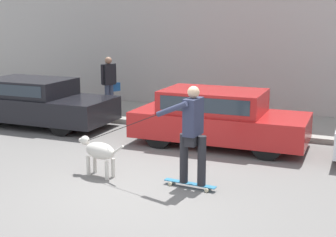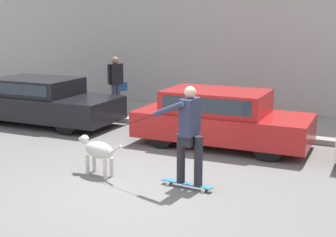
{
  "view_description": "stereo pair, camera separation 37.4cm",
  "coord_description": "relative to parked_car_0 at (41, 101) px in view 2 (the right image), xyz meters",
  "views": [
    {
      "loc": [
        3.34,
        -6.72,
        2.9
      ],
      "look_at": [
        -0.27,
        1.52,
        0.95
      ],
      "focal_mm": 50.0,
      "sensor_mm": 36.0,
      "label": 1
    },
    {
      "loc": [
        3.68,
        -6.56,
        2.9
      ],
      "look_at": [
        -0.27,
        1.52,
        0.95
      ],
      "focal_mm": 50.0,
      "sensor_mm": 36.0,
      "label": 2
    }
  ],
  "objects": [
    {
      "name": "skateboarder",
      "position": [
        5.69,
        -2.85,
        0.39
      ],
      "size": [
        2.61,
        0.6,
        1.79
      ],
      "rotation": [
        0.0,
        0.0,
        3.07
      ],
      "color": "beige",
      "rests_on": "ground_plane"
    },
    {
      "name": "back_wall",
      "position": [
        5.05,
        3.8,
        2.36
      ],
      "size": [
        32.0,
        0.3,
        5.98
      ],
      "color": "#B2ADA8",
      "rests_on": "ground_plane"
    },
    {
      "name": "fire_hydrant",
      "position": [
        -2.28,
        0.79,
        -0.27
      ],
      "size": [
        0.18,
        0.18,
        0.68
      ],
      "color": "red",
      "rests_on": "ground_plane"
    },
    {
      "name": "dog",
      "position": [
        3.89,
        -2.93,
        -0.15
      ],
      "size": [
        1.08,
        0.44,
        0.72
      ],
      "rotation": [
        0.0,
        0.0,
        2.94
      ],
      "color": "beige",
      "rests_on": "ground_plane"
    },
    {
      "name": "pedestrian_with_bag",
      "position": [
        1.35,
        1.76,
        0.42
      ],
      "size": [
        0.36,
        0.63,
        1.65
      ],
      "rotation": [
        0.0,
        0.0,
        -0.4
      ],
      "color": "#3D4760",
      "rests_on": "sidewalk_curb"
    },
    {
      "name": "ground_plane",
      "position": [
        5.05,
        -3.33,
        -0.63
      ],
      "size": [
        36.0,
        36.0,
        0.0
      ],
      "primitive_type": "plane",
      "color": "slate"
    },
    {
      "name": "parked_car_1",
      "position": [
        5.24,
        -0.0,
        0.01
      ],
      "size": [
        3.99,
        1.77,
        1.29
      ],
      "rotation": [
        0.0,
        0.0,
        0.03
      ],
      "color": "black",
      "rests_on": "ground_plane"
    },
    {
      "name": "sidewalk_curb",
      "position": [
        5.05,
        2.34,
        -0.56
      ],
      "size": [
        30.0,
        2.58,
        0.13
      ],
      "color": "gray",
      "rests_on": "ground_plane"
    },
    {
      "name": "parked_car_0",
      "position": [
        0.0,
        0.0,
        0.0
      ],
      "size": [
        4.41,
        1.84,
        1.27
      ],
      "rotation": [
        0.0,
        0.0,
        0.02
      ],
      "color": "black",
      "rests_on": "ground_plane"
    }
  ]
}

